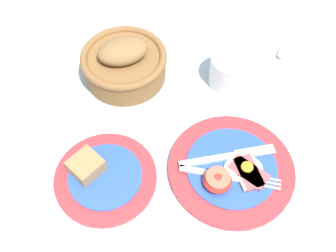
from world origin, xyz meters
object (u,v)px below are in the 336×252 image
bread_plate (103,174)px  teaspoon_by_saucer (280,56)px  breakfast_plate (231,170)px  sugar_cup (231,69)px  bread_basket (124,63)px

bread_plate → teaspoon_by_saucer: size_ratio=1.19×
breakfast_plate → bread_plate: bearing=-178.6°
breakfast_plate → teaspoon_by_saucer: bearing=63.8°
breakfast_plate → sugar_cup: 0.23m
breakfast_plate → bread_plate: (-0.24, -0.01, -0.00)m
bread_plate → breakfast_plate: bearing=1.4°
bread_basket → teaspoon_by_saucer: bread_basket is taller
breakfast_plate → bread_plate: 0.24m
bread_plate → sugar_cup: bearing=41.8°
sugar_cup → teaspoon_by_saucer: bearing=29.1°
breakfast_plate → teaspoon_by_saucer: 0.33m
breakfast_plate → bread_plate: bread_plate is taller
bread_plate → bread_basket: bearing=83.2°
bread_basket → sugar_cup: bearing=-5.1°
breakfast_plate → bread_plate: size_ratio=1.25×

